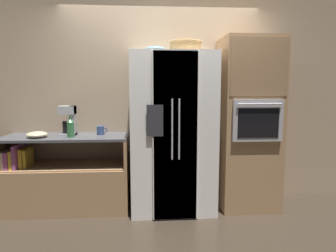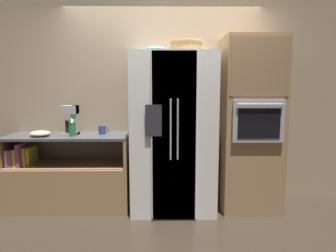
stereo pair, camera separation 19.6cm
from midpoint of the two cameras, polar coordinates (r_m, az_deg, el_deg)
name	(u,v)px [view 2 (the right image)]	position (r m, az deg, el deg)	size (l,w,h in m)	color
ground_plane	(163,209)	(3.83, 0.54, -15.49)	(20.00, 20.00, 0.00)	#382D23
wall_back	(163,94)	(3.95, 0.43, 6.09)	(12.00, 0.06, 2.80)	tan
counter_left	(69,181)	(3.95, -17.03, -9.97)	(1.48, 0.59, 0.91)	#A87F56
refrigerator	(173,133)	(3.60, 2.54, -1.32)	(0.99, 0.75, 1.89)	white
wall_oven	(250,125)	(3.79, 16.75, 0.27)	(0.70, 0.70, 2.07)	#A87F56
wicker_basket	(186,46)	(3.63, 5.09, 14.88)	(0.38, 0.38, 0.14)	tan
fruit_bowl	(156,50)	(3.61, -0.69, 14.37)	(0.24, 0.24, 0.08)	#668C99
bottle_tall	(72,127)	(3.70, -16.32, -0.19)	(0.08, 0.08, 0.24)	#33723F
mug	(102,130)	(3.79, -10.93, -0.72)	(0.13, 0.09, 0.11)	#384C7A
mixing_bowl	(40,133)	(3.83, -21.85, -1.32)	(0.24, 0.24, 0.07)	beige
coffee_maker	(72,119)	(3.84, -16.45, 1.37)	(0.19, 0.16, 0.36)	#B2B2B7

